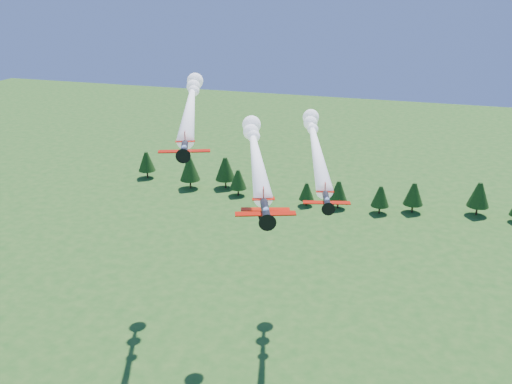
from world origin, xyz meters
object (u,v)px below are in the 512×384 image
(plane_lead, at_px, (255,149))
(plane_left, at_px, (191,101))
(plane_slot, at_px, (265,207))
(plane_right, at_px, (315,141))

(plane_lead, distance_m, plane_left, 20.49)
(plane_lead, distance_m, plane_slot, 11.82)
(plane_right, bearing_deg, plane_left, 177.47)
(plane_left, distance_m, plane_slot, 31.06)
(plane_right, distance_m, plane_slot, 25.22)
(plane_right, bearing_deg, plane_lead, -128.90)
(plane_lead, xyz_separation_m, plane_left, (-16.55, 10.88, 5.24))
(plane_lead, bearing_deg, plane_slot, -82.55)
(plane_left, relative_size, plane_right, 1.02)
(plane_left, xyz_separation_m, plane_right, (23.66, 5.32, -7.48))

